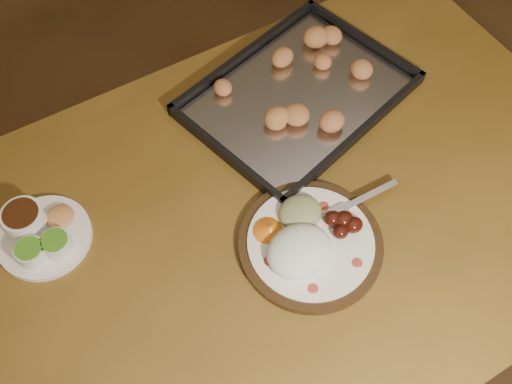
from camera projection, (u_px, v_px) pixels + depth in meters
ground at (338, 328)px, 1.75m from camera, size 4.00×4.00×0.00m
dining_table at (251, 247)px, 1.17m from camera, size 1.50×0.90×0.75m
dinner_plate at (307, 242)px, 1.05m from camera, size 0.35×0.27×0.06m
condiment_saucer at (39, 233)px, 1.06m from camera, size 0.18×0.18×0.06m
baking_tray at (298, 94)px, 1.24m from camera, size 0.53×0.45×0.05m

